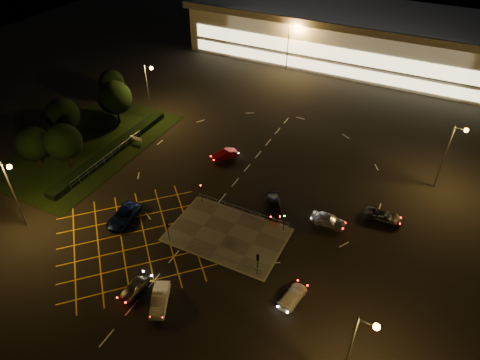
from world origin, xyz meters
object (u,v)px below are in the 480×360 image
at_px(signal_nw, 201,189).
at_px(car_far_dkgrey, 274,206).
at_px(car_near_silver, 135,287).
at_px(car_east_grey, 383,217).
at_px(signal_sw, 167,226).
at_px(car_circ_red, 224,155).
at_px(signal_ne, 285,216).
at_px(signal_se, 258,260).
at_px(car_right_silver, 328,220).
at_px(car_left_blue, 123,216).
at_px(car_queue_white, 160,299).
at_px(car_approach_white, 293,296).

relative_size(signal_nw, car_far_dkgrey, 0.66).
distance_m(car_near_silver, car_east_grey, 32.12).
height_order(signal_sw, car_circ_red, signal_sw).
relative_size(signal_ne, car_east_grey, 0.65).
bearing_deg(signal_se, car_near_silver, 36.04).
bearing_deg(signal_sw, car_right_silver, -145.29).
relative_size(car_circ_red, car_east_grey, 0.86).
bearing_deg(signal_se, car_left_blue, -1.08).
bearing_deg(car_queue_white, car_right_silver, 32.93).
bearing_deg(car_left_blue, car_approach_white, -11.52).
height_order(signal_se, signal_ne, same).
distance_m(car_circ_red, car_east_grey, 25.38).
xyz_separation_m(signal_sw, car_east_grey, (22.89, 15.46, -1.69)).
distance_m(signal_se, car_circ_red, 23.61).
xyz_separation_m(signal_nw, car_right_silver, (16.69, 3.58, -1.60)).
bearing_deg(car_left_blue, signal_nw, 38.94).
distance_m(car_queue_white, car_right_silver, 23.29).
bearing_deg(car_queue_white, signal_nw, 79.99).
height_order(car_left_blue, car_circ_red, car_left_blue).
distance_m(signal_sw, signal_se, 12.00).
distance_m(car_near_silver, car_right_silver, 25.11).
bearing_deg(signal_se, signal_nw, -33.65).
relative_size(signal_sw, car_circ_red, 0.76).
relative_size(signal_nw, car_queue_white, 0.70).
distance_m(signal_sw, signal_nw, 7.99).
bearing_deg(car_left_blue, car_right_silver, 17.80).
xyz_separation_m(signal_sw, signal_ne, (12.00, 7.99, 0.00)).
xyz_separation_m(car_near_silver, car_far_dkgrey, (8.39, 19.01, 0.05)).
bearing_deg(signal_nw, car_queue_white, -74.72).
height_order(signal_ne, car_queue_white, signal_ne).
bearing_deg(signal_nw, car_approach_white, -29.29).
bearing_deg(car_east_grey, signal_sw, 119.73).
distance_m(car_near_silver, car_left_blue, 11.80).
relative_size(signal_nw, car_approach_white, 0.74).
relative_size(signal_se, car_near_silver, 0.83).
bearing_deg(signal_ne, car_near_silver, -124.55).
relative_size(car_queue_white, car_left_blue, 0.82).
height_order(car_near_silver, car_east_grey, car_east_grey).
xyz_separation_m(car_left_blue, car_approach_white, (24.17, -1.82, -0.15)).
bearing_deg(signal_se, car_right_silver, -112.10).
height_order(signal_nw, car_east_grey, signal_nw).
relative_size(car_queue_white, car_circ_red, 1.08).
bearing_deg(car_left_blue, signal_se, -8.28).
xyz_separation_m(signal_se, car_queue_white, (-7.57, -8.23, -1.62)).
relative_size(signal_sw, car_queue_white, 0.70).
xyz_separation_m(signal_sw, car_near_silver, (0.98, -8.02, -1.72)).
relative_size(signal_sw, car_east_grey, 0.65).
xyz_separation_m(signal_ne, car_near_silver, (-11.02, -16.01, -1.72)).
relative_size(car_queue_white, car_far_dkgrey, 0.94).
xyz_separation_m(car_near_silver, car_circ_red, (-3.26, 26.74, 0.04)).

